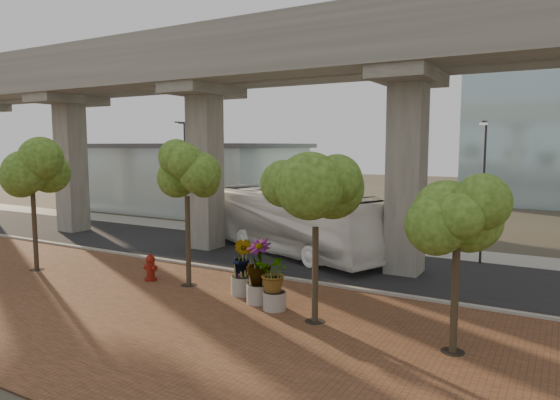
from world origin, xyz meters
The scene contains 18 objects.
ground centered at (0.00, 0.00, 0.00)m, with size 160.00×160.00×0.00m, color #39342A.
brick_plaza centered at (0.00, -8.00, 0.03)m, with size 70.00×13.00×0.06m, color brown.
asphalt_road centered at (0.00, 2.00, 0.02)m, with size 90.00×8.00×0.04m, color black.
curb_strip centered at (0.00, -2.00, 0.08)m, with size 70.00×0.25×0.16m, color #9A998F.
far_sidewalk centered at (0.00, 7.50, 0.03)m, with size 90.00×3.00×0.06m, color #9A998F.
transit_viaduct centered at (0.00, 2.00, 7.29)m, with size 72.00×5.60×12.40m.
station_pavilion centered at (-20.00, 16.00, 3.22)m, with size 23.00×13.00×6.30m.
transit_bus centered at (-1.01, 3.20, 1.85)m, with size 3.11×13.26×3.69m, color white.
fire_hydrant centered at (-3.51, -5.21, 0.65)m, with size 0.62×0.55×1.23m.
planter_front centered at (3.38, -5.89, 1.34)m, with size 1.92×1.92×2.11m.
planter_right centered at (2.45, -5.51, 1.57)m, with size 2.33×2.33×2.49m.
planter_left centered at (1.27, -4.88, 1.48)m, with size 2.13×2.13×2.34m.
street_tree_far_west centered at (-9.78, -6.55, 5.05)m, with size 3.85×3.85×6.77m.
street_tree_near_west centered at (-1.50, -4.97, 4.92)m, with size 3.31×3.31×6.40m.
street_tree_near_east centered at (5.24, -6.29, 4.47)m, with size 3.79×3.79×6.16m.
street_tree_far_east centered at (9.90, -6.59, 4.18)m, with size 3.06×3.06×5.53m.
streetlamp_west centered at (-11.91, 7.00, 4.56)m, with size 0.39×1.13×7.80m.
streetlamp_east centered at (8.92, 5.68, 4.27)m, with size 0.36×1.06×7.30m.
Camera 1 is at (12.50, -21.42, 6.14)m, focal length 32.00 mm.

